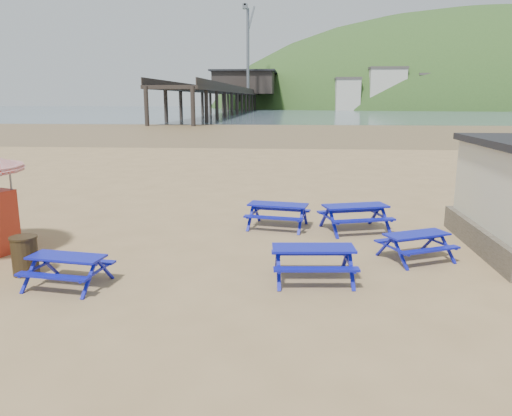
{
  "coord_description": "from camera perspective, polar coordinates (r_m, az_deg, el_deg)",
  "views": [
    {
      "loc": [
        1.72,
        -13.17,
        4.23
      ],
      "look_at": [
        0.56,
        1.5,
        1.0
      ],
      "focal_mm": 35.0,
      "sensor_mm": 36.0,
      "label": 1
    }
  ],
  "objects": [
    {
      "name": "ground",
      "position": [
        13.94,
        -2.79,
        -5.3
      ],
      "size": [
        400.0,
        400.0,
        0.0
      ],
      "primitive_type": "plane",
      "color": "tan",
      "rests_on": "ground"
    },
    {
      "name": "wet_sand",
      "position": [
        68.33,
        3.09,
        8.83
      ],
      "size": [
        400.0,
        400.0,
        0.0
      ],
      "primitive_type": "plane",
      "color": "brown",
      "rests_on": "ground"
    },
    {
      "name": "sea",
      "position": [
        183.23,
        4.04,
        11.04
      ],
      "size": [
        400.0,
        400.0,
        0.0
      ],
      "primitive_type": "plane",
      "color": "#475966",
      "rests_on": "ground"
    },
    {
      "name": "picnic_table_blue_a",
      "position": [
        16.67,
        2.52,
        -0.89
      ],
      "size": [
        2.21,
        1.91,
        0.82
      ],
      "rotation": [
        0.0,
        0.0,
        -0.19
      ],
      "color": "#1223B4",
      "rests_on": "ground"
    },
    {
      "name": "picnic_table_blue_c",
      "position": [
        16.55,
        11.24,
        -1.13
      ],
      "size": [
        2.44,
        2.17,
        0.86
      ],
      "rotation": [
        0.0,
        0.0,
        0.29
      ],
      "color": "#1223B4",
      "rests_on": "ground"
    },
    {
      "name": "picnic_table_blue_d",
      "position": [
        12.34,
        -20.73,
        -6.73
      ],
      "size": [
        1.91,
        1.63,
        0.72
      ],
      "rotation": [
        0.0,
        0.0,
        -0.15
      ],
      "color": "#1223B4",
      "rests_on": "ground"
    },
    {
      "name": "picnic_table_blue_e",
      "position": [
        11.99,
        6.54,
        -6.3
      ],
      "size": [
        2.05,
        1.71,
        0.81
      ],
      "rotation": [
        0.0,
        0.0,
        0.08
      ],
      "color": "#1223B4",
      "rests_on": "ground"
    },
    {
      "name": "picnic_table_blue_f",
      "position": [
        14.05,
        17.81,
        -4.21
      ],
      "size": [
        2.16,
        2.0,
        0.73
      ],
      "rotation": [
        0.0,
        0.0,
        0.44
      ],
      "color": "#1223B4",
      "rests_on": "ground"
    },
    {
      "name": "litter_bin",
      "position": [
        13.48,
        -24.9,
        -4.91
      ],
      "size": [
        0.66,
        0.66,
        0.97
      ],
      "color": "#312814",
      "rests_on": "ground"
    },
    {
      "name": "pier",
      "position": [
        192.42,
        -1.41,
        12.75
      ],
      "size": [
        24.0,
        220.0,
        39.29
      ],
      "color": "black",
      "rests_on": "ground"
    },
    {
      "name": "headland_town",
      "position": [
        258.79,
        24.7,
        8.14
      ],
      "size": [
        264.0,
        144.0,
        108.0
      ],
      "color": "#2D4C1E",
      "rests_on": "ground"
    }
  ]
}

